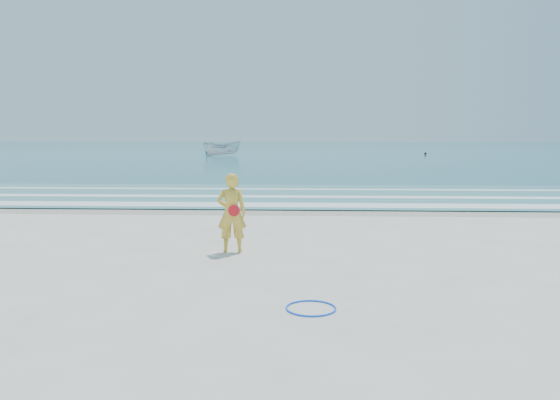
{
  "coord_description": "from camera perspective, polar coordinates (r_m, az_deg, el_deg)",
  "views": [
    {
      "loc": [
        0.85,
        -10.79,
        2.78
      ],
      "look_at": [
        0.15,
        4.0,
        1.0
      ],
      "focal_mm": 35.0,
      "sensor_mm": 36.0,
      "label": 1
    }
  ],
  "objects": [
    {
      "name": "foam_mid",
      "position": [
        24.16,
        0.69,
        0.37
      ],
      "size": [
        400.0,
        0.9,
        0.01
      ],
      "primitive_type": "cube",
      "color": "white",
      "rests_on": "shallow"
    },
    {
      "name": "woman",
      "position": [
        12.91,
        -5.07,
        -1.35
      ],
      "size": [
        0.73,
        0.52,
        1.89
      ],
      "color": "yellow",
      "rests_on": "ground"
    },
    {
      "name": "shallow",
      "position": [
        24.95,
        0.75,
        0.56
      ],
      "size": [
        400.0,
        10.0,
        0.01
      ],
      "primitive_type": "cube",
      "color": "#59B7AD",
      "rests_on": "ocean"
    },
    {
      "name": "foam_near",
      "position": [
        21.28,
        0.41,
        -0.51
      ],
      "size": [
        400.0,
        1.4,
        0.01
      ],
      "primitive_type": "cube",
      "color": "white",
      "rests_on": "shallow"
    },
    {
      "name": "hoop",
      "position": [
        8.91,
        3.25,
        -11.21
      ],
      "size": [
        0.92,
        0.92,
        0.03
      ],
      "primitive_type": "torus",
      "rotation": [
        0.0,
        0.0,
        0.14
      ],
      "color": "#0E51FE",
      "rests_on": "ground"
    },
    {
      "name": "ground",
      "position": [
        11.17,
        -1.73,
        -7.55
      ],
      "size": [
        400.0,
        400.0,
        0.0
      ],
      "primitive_type": "plane",
      "color": "silver",
      "rests_on": "ground"
    },
    {
      "name": "boat",
      "position": [
        72.21,
        -6.08,
        5.41
      ],
      "size": [
        5.44,
        3.7,
        1.97
      ],
      "primitive_type": "imported",
      "rotation": [
        0.0,
        0.0,
        1.96
      ],
      "color": "silver",
      "rests_on": "ocean"
    },
    {
      "name": "buoy",
      "position": [
        77.47,
        14.95,
        4.71
      ],
      "size": [
        0.35,
        0.35,
        0.35
      ],
      "primitive_type": "sphere",
      "color": "black",
      "rests_on": "ocean"
    },
    {
      "name": "wet_sand",
      "position": [
        20.0,
        0.26,
        -1.13
      ],
      "size": [
        400.0,
        2.4,
        0.0
      ],
      "primitive_type": "cube",
      "color": "#B2A893",
      "rests_on": "ground"
    },
    {
      "name": "ocean",
      "position": [
        115.82,
        2.31,
        5.47
      ],
      "size": [
        400.0,
        190.0,
        0.04
      ],
      "primitive_type": "cube",
      "color": "#19727F",
      "rests_on": "ground"
    },
    {
      "name": "foam_far",
      "position": [
        27.44,
        0.93,
        1.14
      ],
      "size": [
        400.0,
        0.6,
        0.01
      ],
      "primitive_type": "cube",
      "color": "white",
      "rests_on": "shallow"
    }
  ]
}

